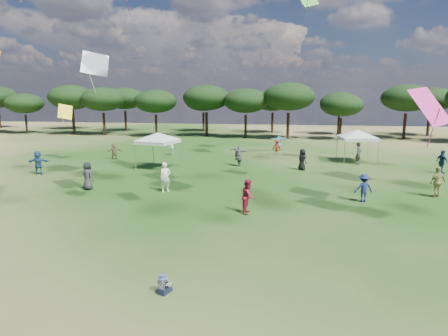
{
  "coord_description": "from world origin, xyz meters",
  "views": [
    {
      "loc": [
        3.04,
        -7.51,
        5.76
      ],
      "look_at": [
        0.8,
        6.0,
        3.12
      ],
      "focal_mm": 30.0,
      "sensor_mm": 36.0,
      "label": 1
    }
  ],
  "objects": [
    {
      "name": "tent_left",
      "position": [
        -7.08,
        21.0,
        2.77
      ],
      "size": [
        5.49,
        5.49,
        3.2
      ],
      "rotation": [
        0.0,
        0.0,
        -0.21
      ],
      "color": "gray",
      "rests_on": "ground"
    },
    {
      "name": "toddler",
      "position": [
        -0.39,
        2.25,
        0.27
      ],
      "size": [
        0.45,
        0.48,
        0.6
      ],
      "rotation": [
        0.0,
        0.0,
        -0.31
      ],
      "color": "black",
      "rests_on": "ground"
    },
    {
      "name": "tree_line",
      "position": [
        2.39,
        47.41,
        5.42
      ],
      "size": [
        108.78,
        17.63,
        7.77
      ],
      "color": "black",
      "rests_on": "ground"
    },
    {
      "name": "tent_right",
      "position": [
        9.26,
        26.75,
        2.72
      ],
      "size": [
        5.96,
        5.96,
        3.14
      ],
      "rotation": [
        0.0,
        0.0,
        0.1
      ],
      "color": "gray",
      "rests_on": "ground"
    },
    {
      "name": "festival_crowd",
      "position": [
        -0.67,
        21.66,
        0.85
      ],
      "size": [
        31.1,
        23.28,
        1.89
      ],
      "color": "#AA341C",
      "rests_on": "ground"
    }
  ]
}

